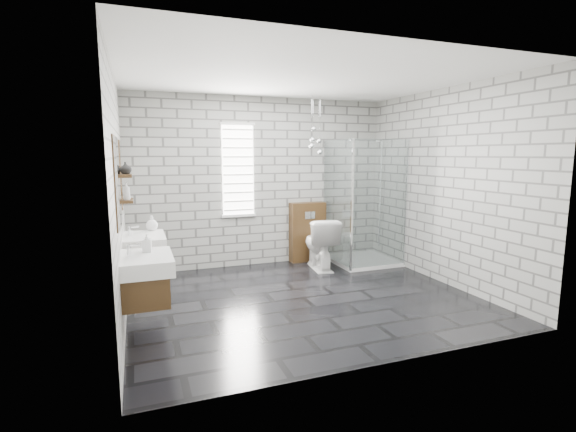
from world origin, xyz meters
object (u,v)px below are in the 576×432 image
vanity_right (141,243)px  shower_enclosure (361,234)px  cistern_panel (307,232)px  toilet (320,243)px  vanity_left (142,265)px

vanity_right → shower_enclosure: (3.41, 0.73, -0.25)m
shower_enclosure → vanity_right: bearing=-167.9°
cistern_panel → toilet: (0.00, -0.51, -0.09)m
vanity_right → toilet: (2.67, 0.74, -0.35)m
cistern_panel → toilet: 0.51m
vanity_right → toilet: vanity_right is taller
cistern_panel → toilet: cistern_panel is taller
shower_enclosure → cistern_panel: bearing=145.1°
vanity_left → shower_enclosure: 3.86m
cistern_panel → shower_enclosure: 0.90m
cistern_panel → shower_enclosure: bearing=-34.9°
vanity_right → vanity_left: bearing=-90.0°
toilet → shower_enclosure: bearing=-173.6°
vanity_right → shower_enclosure: bearing=12.1°
vanity_left → shower_enclosure: bearing=27.7°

